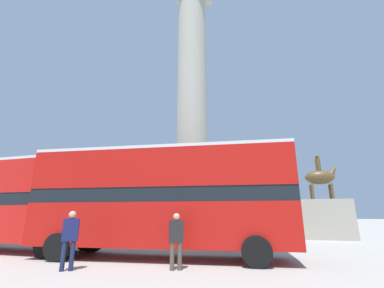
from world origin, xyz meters
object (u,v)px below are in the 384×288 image
Objects in this scene: bus_b at (6,200)px; street_lamp at (128,183)px; equestrian_statue at (325,214)px; pedestrian_by_plinth at (176,238)px; bus_a at (162,197)px; monument_column at (192,132)px; pedestrian_near_lamp at (70,236)px.

street_lamp reaches higher than bus_b.
equestrian_statue reaches higher than pedestrian_by_plinth.
monument_column is at bearing 87.90° from bus_a.
bus_b is 6.71× the size of pedestrian_by_plinth.
pedestrian_by_plinth is (1.48, -8.00, -6.17)m from monument_column.
monument_column is 11.07m from bus_b.
bus_b is 7.21m from pedestrian_near_lamp.
monument_column is 1.99× the size of bus_a.
pedestrian_near_lamp is at bearing -10.75° from pedestrian_by_plinth.
pedestrian_near_lamp is at bearing -24.04° from bus_b.
street_lamp is at bearing -106.08° from pedestrian_near_lamp.
pedestrian_near_lamp is at bearing -125.99° from equestrian_statue.
bus_b is at bearing -39.34° from pedestrian_by_plinth.
bus_a reaches higher than pedestrian_near_lamp.
street_lamp is 8.52m from pedestrian_by_plinth.
bus_a is 5.88× the size of pedestrian_near_lamp.
bus_b is (-8.37, 0.29, -0.02)m from bus_a.
equestrian_statue is 14.02m from street_lamp.
street_lamp is (4.46, 4.12, 1.20)m from bus_b.
monument_column reaches higher than pedestrian_by_plinth.
equestrian_statue is 14.58m from pedestrian_by_plinth.
pedestrian_by_plinth is (-7.23, -12.64, -0.75)m from equestrian_statue.
equestrian_statue is at bearing -146.36° from pedestrian_by_plinth.
bus_b is 6.44× the size of pedestrian_near_lamp.
pedestrian_near_lamp is 1.04× the size of pedestrian_by_plinth.
equestrian_statue is at bearing 33.64° from bus_b.
street_lamp reaches higher than pedestrian_near_lamp.
street_lamp reaches higher than bus_a.
street_lamp is at bearing 127.02° from bus_a.
bus_b is 9.93m from pedestrian_by_plinth.
monument_column is 1.81× the size of bus_b.
street_lamp is (-12.36, -6.35, 1.84)m from equestrian_statue.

